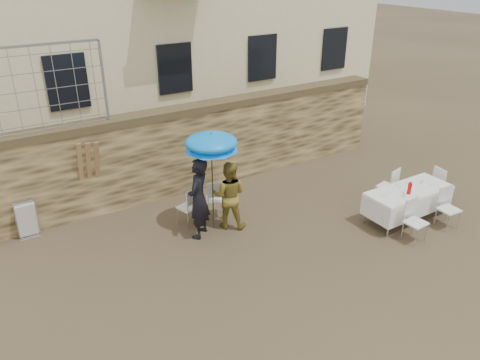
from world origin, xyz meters
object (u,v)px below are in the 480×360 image
chair_stack_right (26,217)px  man_suit (198,198)px  umbrella (211,145)px  table_chair_front_right (449,208)px  couple_chair_right (215,198)px  table_chair_back (387,185)px  soda_bottle (409,189)px  table_chair_side (443,185)px  couple_chair_left (188,206)px  table_chair_front_left (416,222)px  woman_dress (229,195)px  banquet_table (409,191)px

chair_stack_right → man_suit: bearing=-31.2°
umbrella → table_chair_front_right: (4.55, -2.72, -1.55)m
couple_chair_right → table_chair_back: size_ratio=1.00×
soda_bottle → table_chair_side: (1.60, 0.25, -0.43)m
couple_chair_left → soda_bottle: bearing=131.5°
man_suit → table_chair_front_left: (3.85, -2.62, -0.44)m
man_suit → umbrella: 1.18m
woman_dress → umbrella: umbrella is taller
umbrella → banquet_table: bearing=-25.9°
table_chair_front_left → table_chair_back: size_ratio=1.00×
couple_chair_left → soda_bottle: 4.98m
couple_chair_left → banquet_table: size_ratio=0.46×
woman_dress → table_chair_back: woman_dress is taller
banquet_table → soda_bottle: bearing=-143.1°
woman_dress → soda_bottle: 4.04m
woman_dress → banquet_table: size_ratio=0.76×
couple_chair_left → table_chair_front_left: 4.99m
banquet_table → table_chair_front_left: table_chair_front_left is taller
banquet_table → soda_bottle: size_ratio=8.08×
umbrella → couple_chair_right: umbrella is taller
table_chair_front_left → table_chair_front_right: (1.10, 0.00, 0.00)m
woman_dress → umbrella: size_ratio=0.74×
umbrella → couple_chair_right: bearing=56.3°
umbrella → couple_chair_right: 1.64m
chair_stack_right → table_chair_back: bearing=-21.0°
umbrella → chair_stack_right: umbrella is taller
woman_dress → table_chair_front_right: (4.20, -2.62, -0.31)m
table_chair_front_right → chair_stack_right: bearing=154.6°
soda_bottle → table_chair_side: soda_bottle is taller
banquet_table → woman_dress: bearing=153.2°
man_suit → table_chair_back: bearing=124.4°
man_suit → table_chair_front_left: man_suit is taller
man_suit → couple_chair_right: man_suit is taller
banquet_table → table_chair_front_left: (-0.60, -0.75, -0.25)m
woman_dress → couple_chair_left: bearing=1.1°
man_suit → chair_stack_right: (-3.23, 1.96, -0.46)m
umbrella → table_chair_front_right: bearing=-30.9°
couple_chair_right → chair_stack_right: (-3.93, 1.41, -0.02)m
couple_chair_left → table_chair_back: 4.92m
couple_chair_right → chair_stack_right: couple_chair_right is taller
table_chair_back → table_chair_front_left: bearing=50.1°
table_chair_back → table_chair_side: 1.39m
umbrella → table_chair_back: (4.25, -1.17, -1.55)m
soda_bottle → table_chair_side: size_ratio=0.27×
woman_dress → table_chair_side: 5.41m
man_suit → table_chair_front_left: 4.68m
couple_chair_left → table_chair_back: (4.65, -1.62, 0.00)m
couple_chair_left → table_chair_front_left: (3.85, -3.17, 0.00)m
man_suit → table_chair_front_right: size_ratio=1.91×
man_suit → couple_chair_left: size_ratio=1.91×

